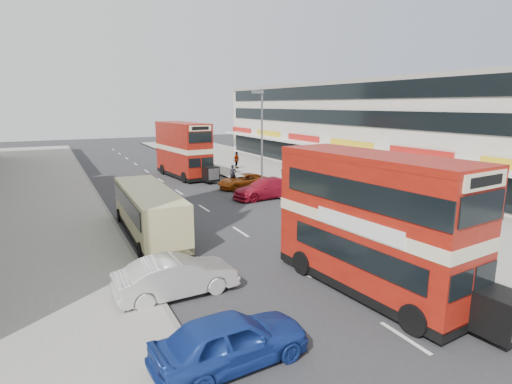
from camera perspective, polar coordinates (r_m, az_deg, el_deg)
ground at (r=16.74m, az=9.73°, el=-12.90°), size 160.00×160.00×0.00m
road_surface at (r=34.11m, az=-10.65°, el=-0.01°), size 12.00×90.00×0.01m
pavement_right at (r=39.09m, az=6.46°, el=1.76°), size 12.00×90.00×0.15m
pavement_left at (r=32.94m, az=-31.09°, el=-1.87°), size 12.00×90.00×0.15m
kerb_left at (r=32.97m, az=-20.86°, el=-0.90°), size 0.20×90.00×0.16m
kerb_right at (r=36.23m, az=-1.36°, el=1.01°), size 0.20×90.00×0.16m
commercial_row at (r=44.92m, az=13.78°, el=8.76°), size 9.90×46.20×9.30m
wooded_hill at (r=110.39m, az=32.03°, el=6.60°), size 172.80×230.40×20.00m
street_lamp at (r=34.03m, az=0.71°, el=8.30°), size 1.00×0.20×8.12m
bus_main at (r=15.94m, az=15.94°, el=-4.19°), size 3.34×9.32×5.09m
bus_second at (r=40.80m, az=-10.05°, el=5.81°), size 3.46×9.41×5.14m
coach at (r=22.98m, az=-14.68°, el=-2.45°), size 2.51×9.10×2.40m
car_left_near at (r=11.88m, az=-3.49°, el=-19.77°), size 4.53×2.07×1.51m
car_left_front at (r=15.88m, az=-10.96°, el=-11.41°), size 4.61×1.77×1.50m
car_right_a at (r=31.26m, az=1.31°, el=0.50°), size 5.36×2.54×1.51m
car_right_b at (r=34.94m, az=-1.71°, el=1.52°), size 4.60×2.28×1.25m
car_right_c at (r=46.69m, az=-8.86°, el=4.21°), size 4.49×1.99×1.50m
pedestrian_near at (r=32.75m, az=3.76°, el=1.62°), size 0.84×0.79×1.89m
pedestrian_far at (r=45.01m, az=-2.72°, el=4.44°), size 1.13×0.95×1.82m
cyclist at (r=35.42m, az=-3.20°, el=1.71°), size 0.70×1.60×1.96m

